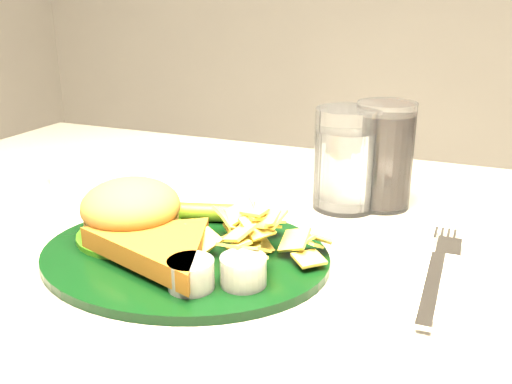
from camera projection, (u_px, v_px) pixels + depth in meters
dinner_plate at (184, 229)px, 0.59m from camera, size 0.33×0.29×0.07m
water_glass at (346, 159)px, 0.72m from camera, size 0.10×0.10×0.13m
cola_glass at (383, 155)px, 0.72m from camera, size 0.09×0.09×0.14m
fork_napkin at (433, 281)px, 0.54m from camera, size 0.15×0.20×0.01m
ramekin at (64, 173)px, 0.83m from camera, size 0.05×0.05×0.03m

